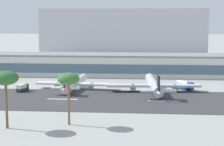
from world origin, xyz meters
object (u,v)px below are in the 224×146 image
object	(u,v)px
service_fuel_truck_2	(185,85)
palm_tree_1	(68,80)
distant_hotel_block	(123,32)
service_box_truck_0	(23,88)
airliner_black_tail_gate_1	(154,85)
palm_tree_3	(6,79)
terminal_building	(118,65)
airliner_red_tail_gate_0	(74,83)

from	to	relation	value
service_fuel_truck_2	palm_tree_1	world-z (taller)	palm_tree_1
distant_hotel_block	service_box_truck_0	size ratio (longest dim) A/B	22.31
airliner_black_tail_gate_1	palm_tree_3	size ratio (longest dim) A/B	2.75
service_box_truck_0	service_fuel_truck_2	bearing A→B (deg)	-60.76
service_box_truck_0	distant_hotel_block	bearing A→B (deg)	10.66
terminal_building	palm_tree_3	distance (m)	113.69
palm_tree_1	palm_tree_3	xyz separation A→B (m)	(-16.83, -5.42, 0.87)
palm_tree_1	palm_tree_3	distance (m)	17.70
palm_tree_1	distant_hotel_block	bearing A→B (deg)	89.66
airliner_black_tail_gate_1	terminal_building	bearing A→B (deg)	16.12
terminal_building	service_fuel_truck_2	distance (m)	54.22
palm_tree_1	palm_tree_3	bearing A→B (deg)	-162.14
palm_tree_1	palm_tree_3	world-z (taller)	palm_tree_3
airliner_red_tail_gate_0	service_box_truck_0	bearing A→B (deg)	114.52
airliner_black_tail_gate_1	service_fuel_truck_2	world-z (taller)	airliner_black_tail_gate_1
terminal_building	airliner_black_tail_gate_1	world-z (taller)	terminal_building
airliner_red_tail_gate_0	airliner_black_tail_gate_1	world-z (taller)	airliner_black_tail_gate_1
distant_hotel_block	palm_tree_1	xyz separation A→B (m)	(-1.42, -239.27, -6.53)
palm_tree_3	distant_hotel_block	bearing A→B (deg)	85.73
terminal_building	service_box_truck_0	bearing A→B (deg)	-124.61
distant_hotel_block	airliner_red_tail_gate_0	distance (m)	181.10
service_fuel_truck_2	palm_tree_1	bearing A→B (deg)	-75.66
airliner_red_tail_gate_0	palm_tree_3	distance (m)	66.21
distant_hotel_block	service_fuel_truck_2	bearing A→B (deg)	-77.85
airliner_red_tail_gate_0	service_box_truck_0	xyz separation A→B (m)	(-21.15, -7.98, -0.85)
terminal_building	service_box_truck_0	xyz separation A→B (m)	(-37.34, -54.12, -4.14)
service_fuel_truck_2	palm_tree_3	xyz separation A→B (m)	(-56.33, -67.78, 12.30)
service_fuel_truck_2	airliner_red_tail_gate_0	bearing A→B (deg)	-129.75
service_box_truck_0	palm_tree_3	xyz separation A→B (m)	(13.67, -56.76, 12.54)
airliner_black_tail_gate_1	palm_tree_1	xyz separation A→B (m)	(-25.82, -55.64, 10.43)
service_box_truck_0	palm_tree_1	bearing A→B (deg)	-128.99
distant_hotel_block	airliner_red_tail_gate_0	world-z (taller)	distant_hotel_block
terminal_building	palm_tree_1	xyz separation A→B (m)	(-6.84, -105.46, 7.53)
airliner_red_tail_gate_0	service_box_truck_0	size ratio (longest dim) A/B	6.15
distant_hotel_block	service_box_truck_0	distance (m)	191.48
service_box_truck_0	terminal_building	bearing A→B (deg)	-14.31
distant_hotel_block	airliner_black_tail_gate_1	distance (m)	186.01
airliner_black_tail_gate_1	palm_tree_3	bearing A→B (deg)	140.34
airliner_black_tail_gate_1	service_box_truck_0	bearing A→B (deg)	89.64
terminal_building	airliner_black_tail_gate_1	size ratio (longest dim) A/B	4.25
service_box_truck_0	service_fuel_truck_2	distance (m)	70.86
service_box_truck_0	service_fuel_truck_2	xyz separation A→B (m)	(70.00, 11.02, 0.24)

